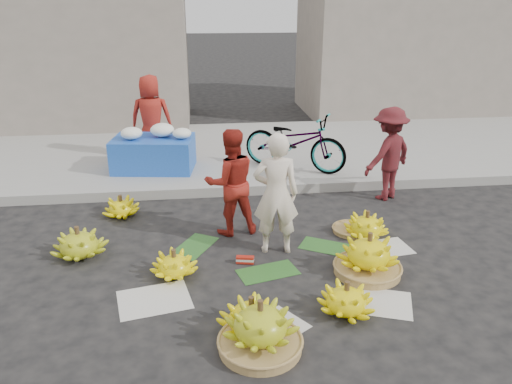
{
  "coord_description": "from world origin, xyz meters",
  "views": [
    {
      "loc": [
        -0.79,
        -4.92,
        2.8
      ],
      "look_at": [
        -0.16,
        0.44,
        0.7
      ],
      "focal_mm": 35.0,
      "sensor_mm": 36.0,
      "label": 1
    }
  ],
  "objects": [
    {
      "name": "vendor_red",
      "position": [
        -0.42,
        0.86,
        0.68
      ],
      "size": [
        0.74,
        0.62,
        1.36
      ],
      "primitive_type": "imported",
      "rotation": [
        0.0,
        0.0,
        3.32
      ],
      "color": "#AF281B",
      "rests_on": "ground"
    },
    {
      "name": "sidewalk",
      "position": [
        0.0,
        4.3,
        0.06
      ],
      "size": [
        40.0,
        4.0,
        0.12
      ],
      "primitive_type": "cube",
      "color": "gray",
      "rests_on": "ground"
    },
    {
      "name": "bicycle",
      "position": [
        0.78,
        2.93,
        0.59
      ],
      "size": [
        1.48,
        1.84,
        0.94
      ],
      "primitive_type": "imported",
      "rotation": [
        0.0,
        0.0,
        1.01
      ],
      "color": "gray",
      "rests_on": "sidewalk"
    },
    {
      "name": "banana_bunch_7",
      "position": [
        -1.89,
        1.54,
        0.13
      ],
      "size": [
        0.47,
        0.47,
        0.3
      ],
      "rotation": [
        0.0,
        0.0,
        0.0
      ],
      "color": "#FCEE0C",
      "rests_on": "ground"
    },
    {
      "name": "curb",
      "position": [
        0.0,
        2.2,
        0.07
      ],
      "size": [
        40.0,
        0.25,
        0.15
      ],
      "primitive_type": "cube",
      "color": "gray",
      "rests_on": "ground"
    },
    {
      "name": "incense_stack",
      "position": [
        -0.33,
        0.02,
        0.05
      ],
      "size": [
        0.21,
        0.1,
        0.08
      ],
      "primitive_type": "cube",
      "rotation": [
        0.0,
        0.0,
        -0.2
      ],
      "color": "#AE1E12",
      "rests_on": "ground"
    },
    {
      "name": "banana_bunch_1",
      "position": [
        -0.39,
        -1.22,
        0.16
      ],
      "size": [
        0.7,
        0.7,
        0.36
      ],
      "rotation": [
        0.0,
        0.0,
        0.26
      ],
      "color": "#FCEE0C",
      "rests_on": "ground"
    },
    {
      "name": "grey_bucket",
      "position": [
        -1.98,
        3.06,
        0.29
      ],
      "size": [
        0.31,
        0.31,
        0.35
      ],
      "primitive_type": "cylinder",
      "color": "gray",
      "rests_on": "sidewalk"
    },
    {
      "name": "banana_leaves",
      "position": [
        -0.1,
        0.2,
        0.0
      ],
      "size": [
        2.0,
        1.0,
        0.0
      ],
      "primitive_type": null,
      "color": "#20541C",
      "rests_on": "ground"
    },
    {
      "name": "flower_table",
      "position": [
        -1.54,
        3.17,
        0.43
      ],
      "size": [
        1.4,
        0.98,
        0.76
      ],
      "rotation": [
        0.0,
        0.0,
        -0.14
      ],
      "color": "blue",
      "rests_on": "sidewalk"
    },
    {
      "name": "newspaper_scatter",
      "position": [
        0.0,
        -0.8,
        0.0
      ],
      "size": [
        3.2,
        1.8,
        0.0
      ],
      "primitive_type": null,
      "color": "silver",
      "rests_on": "ground"
    },
    {
      "name": "banana_bunch_6",
      "position": [
        -2.22,
        0.42,
        0.17
      ],
      "size": [
        0.73,
        0.73,
        0.38
      ],
      "rotation": [
        0.0,
        0.0,
        0.23
      ],
      "color": "#92AA18",
      "rests_on": "ground"
    },
    {
      "name": "vendor_cream",
      "position": [
        0.06,
        0.29,
        0.72
      ],
      "size": [
        0.55,
        0.39,
        1.44
      ],
      "primitive_type": "imported",
      "rotation": [
        0.0,
        0.0,
        3.06
      ],
      "color": "#F7E6D0",
      "rests_on": "ground"
    },
    {
      "name": "ground",
      "position": [
        0.0,
        0.0,
        0.0
      ],
      "size": [
        80.0,
        80.0,
        0.0
      ],
      "primitive_type": "plane",
      "color": "black",
      "rests_on": "ground"
    },
    {
      "name": "building_left",
      "position": [
        -4.0,
        7.2,
        2.0
      ],
      "size": [
        6.0,
        3.0,
        4.0
      ],
      "primitive_type": "cube",
      "color": "gray",
      "rests_on": "sidewalk"
    },
    {
      "name": "basket_spare",
      "position": [
        1.11,
        0.68,
        0.03
      ],
      "size": [
        0.58,
        0.58,
        0.05
      ],
      "primitive_type": "cylinder",
      "rotation": [
        0.0,
        0.0,
        -0.26
      ],
      "color": "olive",
      "rests_on": "ground"
    },
    {
      "name": "banana_bunch_0",
      "position": [
        -1.11,
        -0.15,
        0.13
      ],
      "size": [
        0.55,
        0.55,
        0.32
      ],
      "rotation": [
        0.0,
        0.0,
        -0.13
      ],
      "color": "#FCEE0C",
      "rests_on": "ground"
    },
    {
      "name": "building_right",
      "position": [
        4.5,
        7.7,
        2.5
      ],
      "size": [
        5.0,
        3.0,
        5.0
      ],
      "primitive_type": "cube",
      "color": "gray",
      "rests_on": "sidewalk"
    },
    {
      "name": "banana_bunch_3",
      "position": [
        0.53,
        -1.03,
        0.15
      ],
      "size": [
        0.55,
        0.55,
        0.34
      ],
      "rotation": [
        0.0,
        0.0,
        0.05
      ],
      "color": "#FCEE0C",
      "rests_on": "ground"
    },
    {
      "name": "banana_bunch_4",
      "position": [
        0.97,
        -0.34,
        0.21
      ],
      "size": [
        0.72,
        0.72,
        0.49
      ],
      "rotation": [
        0.0,
        0.0,
        -0.07
      ],
      "color": "olive",
      "rests_on": "ground"
    },
    {
      "name": "flower_vendor",
      "position": [
        -1.6,
        3.81,
        0.86
      ],
      "size": [
        0.75,
        0.51,
        1.48
      ],
      "primitive_type": "imported",
      "rotation": [
        0.0,
        0.0,
        3.09
      ],
      "color": "#AF281B",
      "rests_on": "sidewalk"
    },
    {
      "name": "banana_bunch_2",
      "position": [
        -0.34,
        -1.46,
        0.21
      ],
      "size": [
        0.77,
        0.77,
        0.48
      ],
      "rotation": [
        0.0,
        0.0,
        -0.25
      ],
      "color": "olive",
      "rests_on": "ground"
    },
    {
      "name": "banana_bunch_5",
      "position": [
        1.26,
        0.54,
        0.15
      ],
      "size": [
        0.7,
        0.7,
        0.34
      ],
      "rotation": [
        0.0,
        0.0,
        0.36
      ],
      "color": "#FCEE0C",
      "rests_on": "ground"
    },
    {
      "name": "man_striped",
      "position": [
        1.94,
        1.77,
        0.69
      ],
      "size": [
        1.02,
        0.9,
        1.37
      ],
      "primitive_type": "imported",
      "rotation": [
        0.0,
        0.0,
        3.69
      ],
      "color": "maroon",
      "rests_on": "ground"
    }
  ]
}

